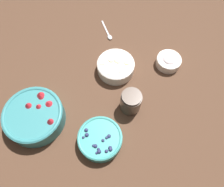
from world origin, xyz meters
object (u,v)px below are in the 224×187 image
bowl_strawberries (34,116)px  bowl_bananas (116,66)px  jar_chocolate (131,102)px  bowl_cream (169,61)px  bowl_blueberries (100,139)px

bowl_strawberries → bowl_bananas: bowl_strawberries is taller
jar_chocolate → bowl_cream: bearing=171.3°
bowl_bananas → bowl_cream: 0.25m
bowl_cream → bowl_bananas: bearing=-50.6°
bowl_blueberries → bowl_bananas: size_ratio=1.02×
bowl_cream → jar_chocolate: (0.28, -0.04, 0.02)m
jar_chocolate → bowl_bananas: bearing=-130.5°
bowl_blueberries → bowl_cream: bearing=171.7°
bowl_bananas → jar_chocolate: jar_chocolate is taller
bowl_bananas → jar_chocolate: (0.13, 0.15, 0.01)m
bowl_strawberries → jar_chocolate: jar_chocolate is taller
bowl_blueberries → jar_chocolate: bearing=172.2°
bowl_blueberries → bowl_cream: size_ratio=1.51×
bowl_strawberries → bowl_blueberries: (-0.06, 0.27, -0.01)m
bowl_strawberries → bowl_bananas: (-0.38, 0.15, -0.01)m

